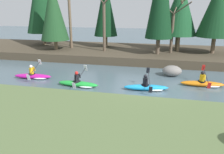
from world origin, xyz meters
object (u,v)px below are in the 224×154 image
kayaker_middle (148,87)px  kayaker_trailing (79,84)px  kayaker_far_back (34,76)px  boulder_midstream (172,71)px  kayaker_lead (204,83)px

kayaker_middle → kayaker_trailing: same height
kayaker_far_back → boulder_midstream: bearing=10.5°
boulder_midstream → kayaker_middle: bearing=-114.5°
kayaker_lead → boulder_midstream: bearing=132.7°
kayaker_lead → kayaker_trailing: same height
kayaker_far_back → boulder_midstream: 10.06m
kayaker_far_back → boulder_midstream: (9.65, 2.82, 0.20)m
kayaker_lead → kayaker_far_back: (-11.60, -0.89, 0.00)m
kayaker_trailing → kayaker_far_back: 3.87m
kayaker_lead → kayaker_middle: size_ratio=1.00×
kayaker_lead → kayaker_far_back: bearing=-178.2°
kayaker_middle → kayaker_trailing: (-4.33, -0.30, 0.00)m
kayaker_lead → kayaker_middle: bearing=-159.5°
kayaker_far_back → boulder_midstream: size_ratio=2.00×
kayaker_trailing → kayaker_middle: bearing=6.6°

